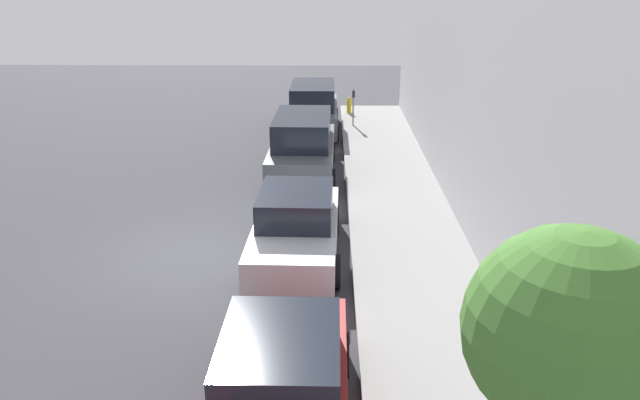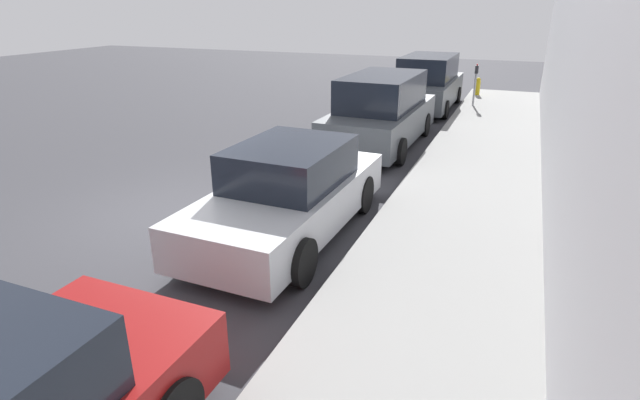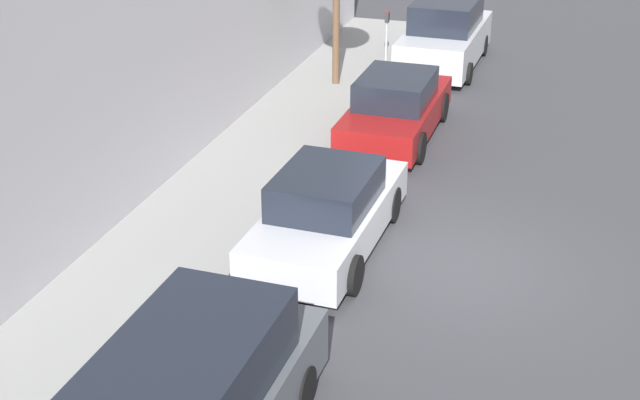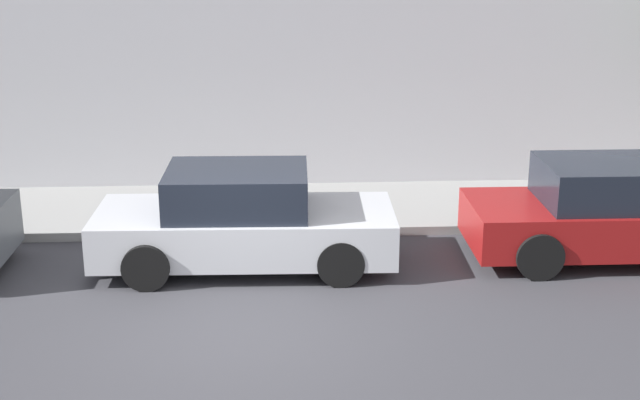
{
  "view_description": "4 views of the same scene",
  "coord_description": "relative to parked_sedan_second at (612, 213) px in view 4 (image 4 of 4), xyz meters",
  "views": [
    {
      "loc": [
        3.0,
        -12.68,
        6.05
      ],
      "look_at": [
        2.79,
        1.0,
        1.0
      ],
      "focal_mm": 35.0,
      "sensor_mm": 36.0,
      "label": 1
    },
    {
      "loc": [
        5.62,
        -6.86,
        3.64
      ],
      "look_at": [
        3.12,
        -0.7,
        1.0
      ],
      "focal_mm": 28.0,
      "sensor_mm": 36.0,
      "label": 2
    },
    {
      "loc": [
        -1.87,
        13.6,
        7.73
      ],
      "look_at": [
        2.38,
        0.14,
        1.0
      ],
      "focal_mm": 50.0,
      "sensor_mm": 36.0,
      "label": 3
    },
    {
      "loc": [
        -10.53,
        -0.44,
        5.07
      ],
      "look_at": [
        2.4,
        -1.15,
        1.0
      ],
      "focal_mm": 50.0,
      "sensor_mm": 36.0,
      "label": 4
    }
  ],
  "objects": [
    {
      "name": "sidewalk",
      "position": [
        2.5,
        5.7,
        -0.65
      ],
      "size": [
        2.72,
        32.0,
        0.15
      ],
      "color": "gray",
      "rests_on": "ground_plane"
    },
    {
      "name": "parked_sedan_second",
      "position": [
        0.0,
        0.0,
        0.0
      ],
      "size": [
        1.92,
        4.51,
        1.54
      ],
      "color": "maroon",
      "rests_on": "ground_plane"
    },
    {
      "name": "ground_plane",
      "position": [
        -2.36,
        5.7,
        -0.72
      ],
      "size": [
        60.0,
        60.0,
        0.0
      ],
      "primitive_type": "plane",
      "color": "#38383D"
    },
    {
      "name": "parked_sedan_third",
      "position": [
        -0.09,
        5.73,
        0.0
      ],
      "size": [
        1.92,
        4.55,
        1.54
      ],
      "color": "#B7BABF",
      "rests_on": "ground_plane"
    }
  ]
}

